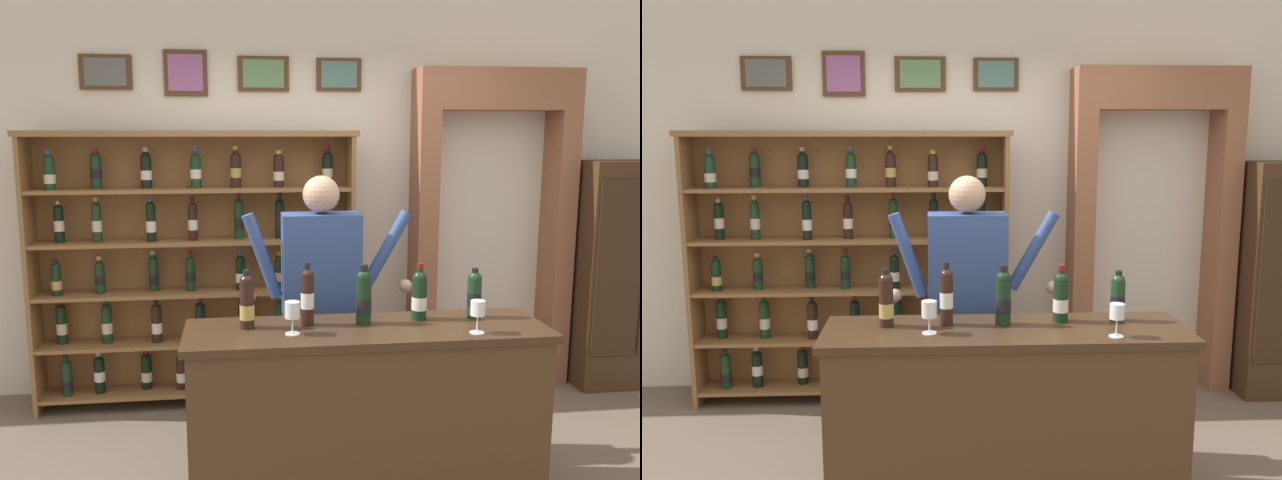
% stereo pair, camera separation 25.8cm
% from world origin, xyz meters
% --- Properties ---
extents(back_wall, '(12.00, 0.19, 3.12)m').
position_xyz_m(back_wall, '(-0.00, 1.77, 1.56)').
color(back_wall, silver).
rests_on(back_wall, ground).
extents(wine_shelf, '(2.26, 0.30, 1.94)m').
position_xyz_m(wine_shelf, '(-0.88, 1.42, 1.01)').
color(wine_shelf, olive).
rests_on(wine_shelf, ground).
extents(archway_doorway, '(1.21, 0.45, 2.39)m').
position_xyz_m(archway_doorway, '(1.33, 1.64, 1.35)').
color(archway_doorway, '#935B42').
rests_on(archway_doorway, ground).
extents(side_cabinet, '(0.76, 0.39, 1.72)m').
position_xyz_m(side_cabinet, '(2.34, 1.37, 0.86)').
color(side_cabinet, '#422B19').
rests_on(side_cabinet, ground).
extents(tasting_counter, '(1.85, 0.53, 0.95)m').
position_xyz_m(tasting_counter, '(0.07, -0.00, 0.48)').
color(tasting_counter, '#4C331E').
rests_on(tasting_counter, ground).
extents(shopkeeper, '(1.01, 0.22, 1.69)m').
position_xyz_m(shopkeeper, '(-0.10, 0.56, 1.05)').
color(shopkeeper, '#2D3347').
rests_on(shopkeeper, ground).
extents(tasting_bottle_riserva, '(0.07, 0.07, 0.30)m').
position_xyz_m(tasting_bottle_riserva, '(-0.54, 0.06, 1.09)').
color(tasting_bottle_riserva, black).
rests_on(tasting_bottle_riserva, tasting_counter).
extents(tasting_bottle_prosecco, '(0.07, 0.07, 0.33)m').
position_xyz_m(tasting_bottle_prosecco, '(-0.23, 0.07, 1.11)').
color(tasting_bottle_prosecco, black).
rests_on(tasting_bottle_prosecco, tasting_counter).
extents(tasting_bottle_rosso, '(0.08, 0.08, 0.31)m').
position_xyz_m(tasting_bottle_rosso, '(0.06, 0.06, 1.10)').
color(tasting_bottle_rosso, black).
rests_on(tasting_bottle_rosso, tasting_counter).
extents(tasting_bottle_brunello, '(0.08, 0.08, 0.30)m').
position_xyz_m(tasting_bottle_brunello, '(0.37, 0.10, 1.09)').
color(tasting_bottle_brunello, black).
rests_on(tasting_bottle_brunello, tasting_counter).
extents(tasting_bottle_chianti, '(0.08, 0.08, 0.27)m').
position_xyz_m(tasting_bottle_chianti, '(0.66, 0.10, 1.08)').
color(tasting_bottle_chianti, '#19381E').
rests_on(tasting_bottle_chianti, tasting_counter).
extents(wine_glass_spare, '(0.07, 0.07, 0.17)m').
position_xyz_m(wine_glass_spare, '(0.58, -0.16, 1.07)').
color(wine_glass_spare, silver).
rests_on(wine_glass_spare, tasting_counter).
extents(wine_glass_left, '(0.08, 0.08, 0.17)m').
position_xyz_m(wine_glass_left, '(-0.32, -0.07, 1.07)').
color(wine_glass_left, silver).
rests_on(wine_glass_left, tasting_counter).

